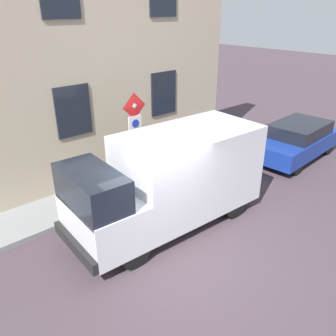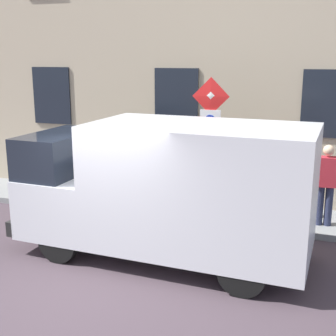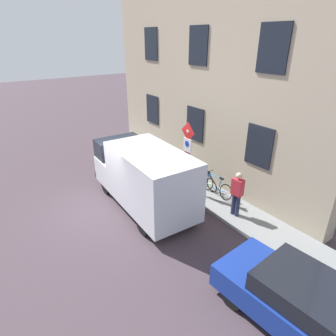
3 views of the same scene
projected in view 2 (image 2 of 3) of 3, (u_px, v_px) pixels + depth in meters
name	position (u px, v px, depth m)	size (l,w,h in m)	color
ground_plane	(94.00, 280.00, 7.61)	(80.00, 80.00, 0.00)	#42363E
sidewalk_slab	(166.00, 207.00, 11.04)	(1.62, 14.71, 0.14)	gray
building_facade	(181.00, 38.00, 11.16)	(0.75, 12.71, 8.08)	tan
sign_post_stacked	(210.00, 134.00, 9.65)	(0.15, 0.56, 2.94)	#474C47
delivery_van	(168.00, 188.00, 8.15)	(2.27, 5.42, 2.50)	silver
bicycle_blue	(255.00, 195.00, 10.53)	(0.46, 1.71, 0.89)	black
bicycle_green	(223.00, 192.00, 10.77)	(0.46, 1.72, 0.89)	black
pedestrian	(326.00, 182.00, 9.48)	(0.29, 0.42, 1.72)	#262B47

